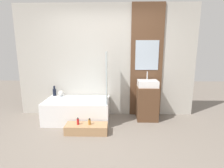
{
  "coord_description": "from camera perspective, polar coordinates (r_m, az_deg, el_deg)",
  "views": [
    {
      "loc": [
        0.25,
        -2.56,
        1.61
      ],
      "look_at": [
        0.17,
        0.68,
        0.94
      ],
      "focal_mm": 28.0,
      "sensor_mm": 36.0,
      "label": 1
    }
  ],
  "objects": [
    {
      "name": "ground_plane",
      "position": [
        3.04,
        -3.77,
        -20.35
      ],
      "size": [
        12.0,
        12.0,
        0.0
      ],
      "primitive_type": "plane",
      "color": "slate"
    },
    {
      "name": "wall_tiled_back",
      "position": [
        4.16,
        -2.04,
        7.39
      ],
      "size": [
        4.2,
        0.06,
        2.6
      ],
      "primitive_type": "cube",
      "color": "#B7B2A8",
      "rests_on": "ground_plane"
    },
    {
      "name": "wall_wood_accent",
      "position": [
        4.16,
        11.23,
        7.32
      ],
      "size": [
        0.74,
        0.04,
        2.6
      ],
      "color": "brown",
      "rests_on": "ground_plane"
    },
    {
      "name": "bathtub",
      "position": [
        4.03,
        -11.15,
        -8.32
      ],
      "size": [
        1.4,
        0.8,
        0.49
      ],
      "color": "white",
      "rests_on": "ground_plane"
    },
    {
      "name": "glass_shower_screen",
      "position": [
        3.66,
        -1.64,
        2.34
      ],
      "size": [
        0.01,
        0.58,
        1.05
      ],
      "primitive_type": "cube",
      "color": "silver",
      "rests_on": "bathtub"
    },
    {
      "name": "wooden_step_bench",
      "position": [
        3.5,
        -8.31,
        -14.23
      ],
      "size": [
        0.81,
        0.3,
        0.17
      ],
      "primitive_type": "cube",
      "color": "#A87F56",
      "rests_on": "ground_plane"
    },
    {
      "name": "vanity_cabinet",
      "position": [
        4.09,
        11.31,
        -6.06
      ],
      "size": [
        0.46,
        0.47,
        0.76
      ],
      "primitive_type": "cube",
      "color": "brown",
      "rests_on": "ground_plane"
    },
    {
      "name": "sink",
      "position": [
        3.98,
        11.56,
        0.16
      ],
      "size": [
        0.44,
        0.36,
        0.33
      ],
      "color": "white",
      "rests_on": "vanity_cabinet"
    },
    {
      "name": "vase_tall_dark",
      "position": [
        4.39,
        -18.25,
        -2.42
      ],
      "size": [
        0.08,
        0.08,
        0.24
      ],
      "color": "black",
      "rests_on": "bathtub"
    },
    {
      "name": "vase_round_light",
      "position": [
        4.32,
        -16.3,
        -2.93
      ],
      "size": [
        0.13,
        0.13,
        0.13
      ],
      "primitive_type": "sphere",
      "color": "silver",
      "rests_on": "bathtub"
    },
    {
      "name": "bottle_soap_primary",
      "position": [
        3.47,
        -11.07,
        -11.91
      ],
      "size": [
        0.05,
        0.05,
        0.13
      ],
      "color": "red",
      "rests_on": "wooden_step_bench"
    },
    {
      "name": "bottle_soap_secondary",
      "position": [
        3.43,
        -7.37,
        -12.15
      ],
      "size": [
        0.05,
        0.05,
        0.12
      ],
      "color": "#B2752D",
      "rests_on": "wooden_step_bench"
    }
  ]
}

